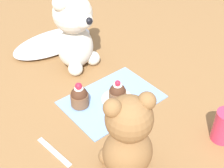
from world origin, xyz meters
name	(u,v)px	position (x,y,z in m)	size (l,w,h in m)	color
ground_plane	(112,100)	(0.00, 0.00, 0.00)	(4.00, 4.00, 0.00)	olive
knitted_placemat	(112,99)	(0.00, 0.00, 0.00)	(0.25, 0.18, 0.01)	#7A9ED1
tulle_cloth	(53,42)	(0.02, 0.34, 0.01)	(0.29, 0.15, 0.03)	silver
teddy_bear_cream	(75,31)	(0.02, 0.20, 0.12)	(0.13, 0.13, 0.24)	silver
teddy_bear_tan	(128,138)	(-0.12, -0.19, 0.10)	(0.13, 0.13, 0.21)	olive
cupcake_near_cream_bear	(79,97)	(-0.08, 0.04, 0.03)	(0.05, 0.05, 0.07)	brown
saucer_plate	(117,100)	(0.01, -0.02, 0.01)	(0.09, 0.09, 0.01)	white
cupcake_near_tan_bear	(118,93)	(0.01, -0.02, 0.03)	(0.05, 0.05, 0.06)	brown
juice_glass	(224,126)	(0.11, -0.27, 0.04)	(0.05, 0.05, 0.08)	#DB3356
teaspoon	(54,152)	(-0.22, -0.05, 0.00)	(0.11, 0.01, 0.01)	silver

